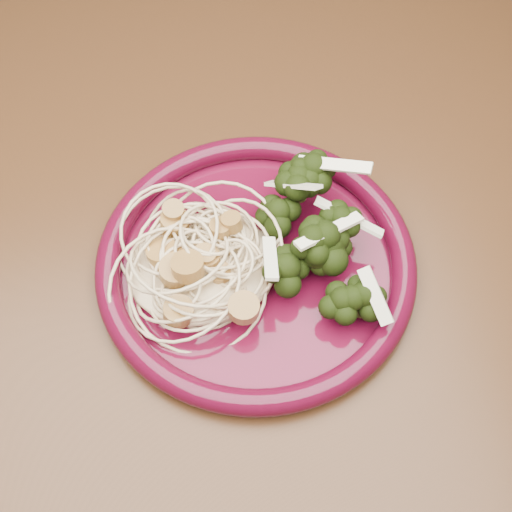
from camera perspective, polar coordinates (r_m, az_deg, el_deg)
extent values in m
plane|color=brown|center=(1.29, 1.69, -18.57)|extent=(3.50, 3.50, 0.00)
cube|color=#472814|center=(0.60, 3.43, -2.31)|extent=(1.20, 0.80, 0.04)
cylinder|color=#4B081E|center=(0.59, 0.00, -0.89)|extent=(0.28, 0.28, 0.01)
torus|color=#4B051C|center=(0.58, 0.00, -0.45)|extent=(0.29, 0.29, 0.02)
ellipsoid|color=beige|center=(0.57, -4.33, -0.45)|extent=(0.13, 0.12, 0.03)
ellipsoid|color=black|center=(0.57, 5.30, 1.01)|extent=(0.10, 0.14, 0.05)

